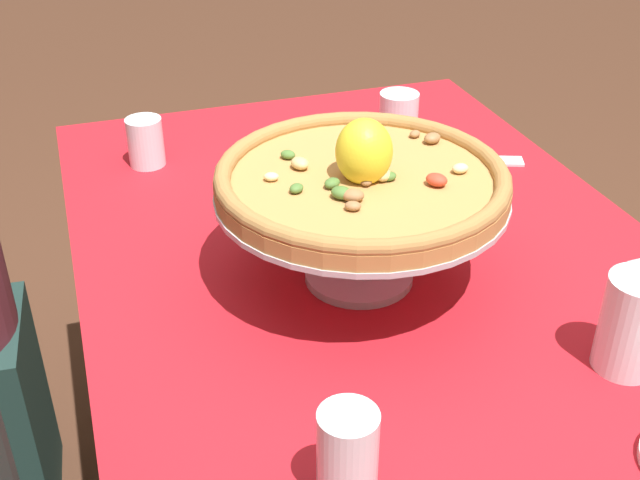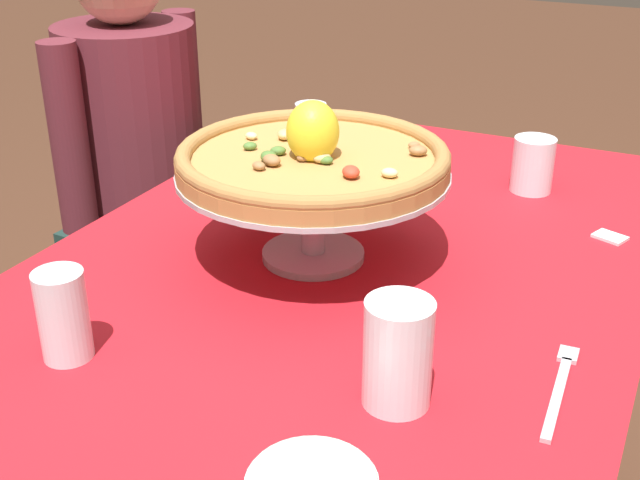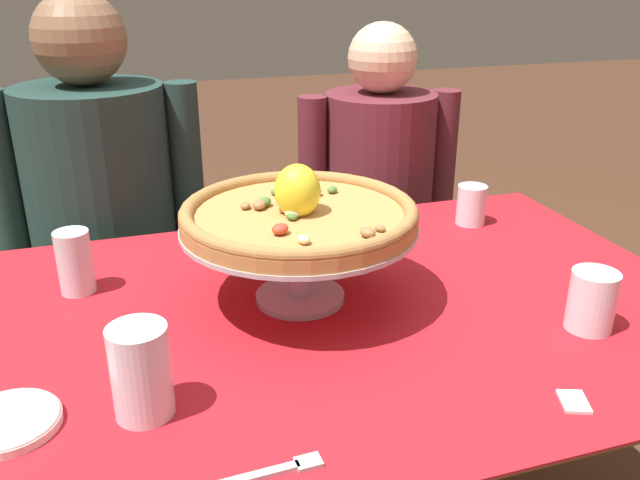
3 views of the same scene
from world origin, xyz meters
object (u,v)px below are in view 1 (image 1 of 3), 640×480
object	(u,v)px
pizza_stand	(361,212)
water_glass_back_left	(347,464)
water_glass_front_right	(398,121)
sugar_packet	(510,161)
water_glass_front_left	(631,329)
water_glass_back_right	(146,144)
pizza	(362,177)

from	to	relation	value
pizza_stand	water_glass_back_left	size ratio (longest dim) A/B	3.48
water_glass_front_right	sugar_packet	world-z (taller)	water_glass_front_right
water_glass_front_left	sugar_packet	distance (m)	0.59
water_glass_back_right	pizza_stand	bearing A→B (deg)	-153.29
water_glass_back_left	water_glass_back_right	bearing A→B (deg)	5.67
water_glass_front_left	sugar_packet	world-z (taller)	water_glass_front_left
pizza_stand	pizza	world-z (taller)	pizza
water_glass_front_left	water_glass_back_right	world-z (taller)	water_glass_front_left
water_glass_front_left	water_glass_front_right	bearing A→B (deg)	0.48
pizza_stand	pizza	bearing A→B (deg)	-155.14
water_glass_front_right	pizza	bearing A→B (deg)	150.44
water_glass_front_left	sugar_packet	xyz separation A→B (m)	(0.56, -0.16, -0.05)
water_glass_front_left	sugar_packet	size ratio (longest dim) A/B	2.62
water_glass_back_left	water_glass_front_right	size ratio (longest dim) A/B	1.16
pizza	water_glass_back_left	size ratio (longest dim) A/B	3.44
water_glass_back_left	water_glass_back_right	xyz separation A→B (m)	(0.86, 0.09, -0.01)
pizza	water_glass_front_left	distance (m)	0.40
water_glass_front_left	water_glass_front_right	world-z (taller)	water_glass_front_left
sugar_packet	pizza_stand	bearing A→B (deg)	123.92
water_glass_back_right	sugar_packet	xyz separation A→B (m)	(-0.21, -0.65, -0.04)
sugar_packet	water_glass_back_left	bearing A→B (deg)	139.19
pizza	water_glass_front_left	world-z (taller)	pizza
water_glass_back_right	water_glass_front_right	size ratio (longest dim) A/B	0.90
water_glass_back_right	water_glass_front_left	bearing A→B (deg)	-147.52
water_glass_back_left	water_glass_back_right	distance (m)	0.87
water_glass_front_right	pizza_stand	bearing A→B (deg)	150.42
water_glass_back_right	sugar_packet	size ratio (longest dim) A/B	1.82
water_glass_back_left	water_glass_back_right	world-z (taller)	water_glass_back_left
pizza_stand	water_glass_back_right	world-z (taller)	pizza_stand
pizza_stand	pizza	size ratio (longest dim) A/B	1.01
sugar_packet	water_glass_back_right	bearing A→B (deg)	72.32
water_glass_front_left	water_glass_front_right	distance (m)	0.72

